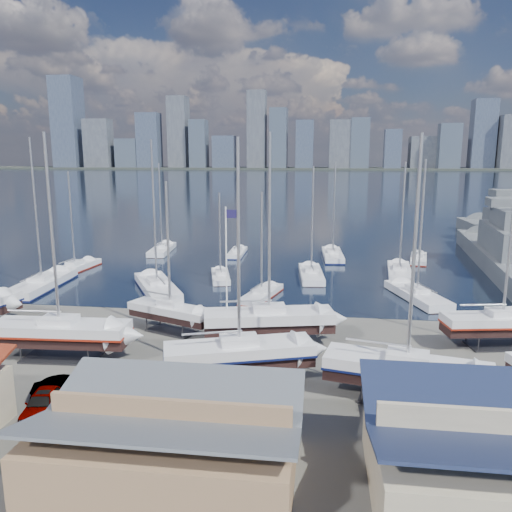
# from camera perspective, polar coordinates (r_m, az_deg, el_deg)

# --- Properties ---
(ground) EXTENTS (1400.00, 1400.00, 0.00)m
(ground) POSITION_cam_1_polar(r_m,az_deg,el_deg) (40.69, -2.91, -10.86)
(ground) COLOR #605E59
(ground) RESTS_ON ground
(water) EXTENTS (1400.00, 600.00, 0.40)m
(water) POSITION_cam_1_polar(r_m,az_deg,el_deg) (347.45, 6.48, 8.69)
(water) COLOR #19263A
(water) RESTS_ON ground
(far_shore) EXTENTS (1400.00, 80.00, 2.20)m
(far_shore) POSITION_cam_1_polar(r_m,az_deg,el_deg) (607.24, 7.01, 9.89)
(far_shore) COLOR #2D332D
(far_shore) RESTS_ON ground
(skyline) EXTENTS (639.14, 43.80, 107.69)m
(skyline) POSITION_cam_1_polar(r_m,az_deg,el_deg) (601.44, 6.32, 13.51)
(skyline) COLOR #475166
(skyline) RESTS_ON far_shore
(shed_grey) EXTENTS (12.60, 8.40, 4.17)m
(shed_grey) POSITION_cam_1_polar(r_m,az_deg,el_deg) (25.79, -9.81, -19.65)
(shed_grey) COLOR #8C6B4C
(shed_grey) RESTS_ON ground
(sailboat_cradle_1) EXTENTS (10.74, 3.48, 17.07)m
(sailboat_cradle_1) POSITION_cam_1_polar(r_m,az_deg,el_deg) (41.44, -21.49, -8.11)
(sailboat_cradle_1) COLOR #2D2D33
(sailboat_cradle_1) RESTS_ON ground
(sailboat_cradle_2) EXTENTS (8.27, 5.08, 13.30)m
(sailboat_cradle_2) POSITION_cam_1_polar(r_m,az_deg,el_deg) (44.86, -9.76, -6.25)
(sailboat_cradle_2) COLOR #2D2D33
(sailboat_cradle_2) RESTS_ON ground
(sailboat_cradle_3) EXTENTS (10.66, 5.95, 16.57)m
(sailboat_cradle_3) POSITION_cam_1_polar(r_m,az_deg,el_deg) (34.79, -1.92, -11.07)
(sailboat_cradle_3) COLOR #2D2D33
(sailboat_cradle_3) RESTS_ON ground
(sailboat_cradle_4) EXTENTS (10.98, 5.19, 17.19)m
(sailboat_cradle_4) POSITION_cam_1_polar(r_m,az_deg,el_deg) (41.39, 1.50, -7.30)
(sailboat_cradle_4) COLOR #2D2D33
(sailboat_cradle_4) RESTS_ON ground
(sailboat_cradle_5) EXTENTS (10.74, 5.05, 16.68)m
(sailboat_cradle_5) POSITION_cam_1_polar(r_m,az_deg,el_deg) (33.55, 16.86, -12.44)
(sailboat_cradle_5) COLOR #2D2D33
(sailboat_cradle_5) RESTS_ON ground
(sailboat_cradle_6) EXTENTS (9.89, 4.31, 15.50)m
(sailboat_cradle_6) POSITION_cam_1_polar(r_m,az_deg,el_deg) (45.55, 26.31, -6.88)
(sailboat_cradle_6) COLOR #2D2D33
(sailboat_cradle_6) RESTS_ON ground
(sailboat_moored_0) EXTENTS (4.12, 12.41, 18.29)m
(sailboat_moored_0) POSITION_cam_1_polar(r_m,az_deg,el_deg) (64.21, -23.24, -3.17)
(sailboat_moored_0) COLOR black
(sailboat_moored_0) RESTS_ON water
(sailboat_moored_1) EXTENTS (3.54, 9.61, 14.05)m
(sailboat_moored_1) POSITION_cam_1_polar(r_m,az_deg,el_deg) (72.41, -19.97, -1.37)
(sailboat_moored_1) COLOR black
(sailboat_moored_1) RESTS_ON water
(sailboat_moored_2) EXTENTS (3.74, 10.15, 14.99)m
(sailboat_moored_2) POSITION_cam_1_polar(r_m,az_deg,el_deg) (82.35, -10.69, 0.60)
(sailboat_moored_2) COLOR black
(sailboat_moored_2) RESTS_ON water
(sailboat_moored_3) EXTENTS (8.87, 12.14, 18.00)m
(sailboat_moored_3) POSITION_cam_1_polar(r_m,az_deg,el_deg) (58.70, -11.23, -3.75)
(sailboat_moored_3) COLOR black
(sailboat_moored_3) RESTS_ON water
(sailboat_moored_4) EXTENTS (3.91, 7.89, 11.48)m
(sailboat_moored_4) POSITION_cam_1_polar(r_m,az_deg,el_deg) (63.50, -4.08, -2.39)
(sailboat_moored_4) COLOR black
(sailboat_moored_4) RESTS_ON water
(sailboat_moored_5) EXTENTS (2.44, 8.12, 12.07)m
(sailboat_moored_5) POSITION_cam_1_polar(r_m,az_deg,el_deg) (78.85, -2.16, 0.31)
(sailboat_moored_5) COLOR black
(sailboat_moored_5) RESTS_ON water
(sailboat_moored_6) EXTENTS (4.31, 8.46, 12.18)m
(sailboat_moored_6) POSITION_cam_1_polar(r_m,az_deg,el_deg) (55.20, 0.64, -4.49)
(sailboat_moored_6) COLOR black
(sailboat_moored_6) RESTS_ON water
(sailboat_moored_7) EXTENTS (3.67, 10.04, 14.83)m
(sailboat_moored_7) POSITION_cam_1_polar(r_m,az_deg,el_deg) (64.46, 6.32, -2.23)
(sailboat_moored_7) COLOR black
(sailboat_moored_7) RESTS_ON water
(sailboat_moored_8) EXTENTS (3.41, 10.34, 15.25)m
(sailboat_moored_8) POSITION_cam_1_polar(r_m,az_deg,el_deg) (77.30, 8.75, -0.04)
(sailboat_moored_8) COLOR black
(sailboat_moored_8) RESTS_ON water
(sailboat_moored_9) EXTENTS (5.94, 10.86, 15.80)m
(sailboat_moored_9) POSITION_cam_1_polar(r_m,az_deg,el_deg) (57.27, 17.90, -4.46)
(sailboat_moored_9) COLOR black
(sailboat_moored_9) RESTS_ON water
(sailboat_moored_10) EXTENTS (3.94, 10.54, 15.39)m
(sailboat_moored_10) POSITION_cam_1_polar(r_m,az_deg,el_deg) (68.03, 16.06, -1.91)
(sailboat_moored_10) COLOR black
(sailboat_moored_10) RESTS_ON water
(sailboat_moored_11) EXTENTS (3.77, 8.34, 12.05)m
(sailboat_moored_11) POSITION_cam_1_polar(r_m,az_deg,el_deg) (78.01, 18.08, -0.37)
(sailboat_moored_11) COLOR black
(sailboat_moored_11) RESTS_ON water
(naval_ship_east) EXTENTS (11.63, 45.11, 18.02)m
(naval_ship_east) POSITION_cam_1_polar(r_m,az_deg,el_deg) (76.21, 27.01, -0.28)
(naval_ship_east) COLOR slate
(naval_ship_east) RESTS_ON water
(naval_ship_west) EXTENTS (7.64, 43.49, 17.90)m
(naval_ship_west) POSITION_cam_1_polar(r_m,az_deg,el_deg) (97.70, 27.16, 2.01)
(naval_ship_west) COLOR slate
(naval_ship_west) RESTS_ON water
(car_a) EXTENTS (2.45, 4.54, 1.47)m
(car_a) POSITION_cam_1_polar(r_m,az_deg,el_deg) (33.99, -23.15, -15.12)
(car_a) COLOR gray
(car_a) RESTS_ON ground
(car_b) EXTENTS (4.32, 2.82, 1.35)m
(car_b) POSITION_cam_1_polar(r_m,az_deg,el_deg) (35.48, -20.93, -13.91)
(car_b) COLOR gray
(car_b) RESTS_ON ground
(car_c) EXTENTS (2.70, 4.93, 1.31)m
(car_c) POSITION_cam_1_polar(r_m,az_deg,el_deg) (31.98, -3.16, -16.05)
(car_c) COLOR gray
(car_c) RESTS_ON ground
(car_d) EXTENTS (2.67, 5.33, 1.48)m
(car_d) POSITION_cam_1_polar(r_m,az_deg,el_deg) (32.53, 14.76, -15.77)
(car_d) COLOR gray
(car_d) RESTS_ON ground
(flagpole) EXTENTS (1.01, 0.12, 11.40)m
(flagpole) POSITION_cam_1_polar(r_m,az_deg,el_deg) (40.89, -3.30, -1.16)
(flagpole) COLOR white
(flagpole) RESTS_ON ground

